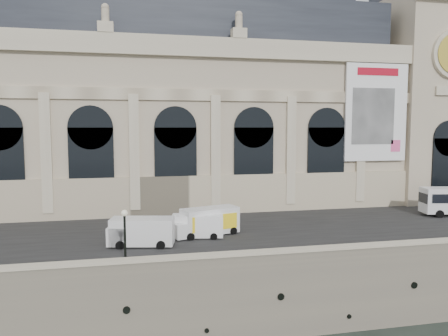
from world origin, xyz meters
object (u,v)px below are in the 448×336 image
Objects in this scene: box_truck at (206,222)px; van_c at (138,232)px; lamp_left at (125,241)px; van_b at (194,226)px.

van_c is at bearing -158.77° from box_truck.
box_truck is at bearing 50.26° from lamp_left.
lamp_left is (-6.64, -8.94, 1.19)m from van_b.
van_b is 11.20m from lamp_left.
lamp_left reaches higher than box_truck.
lamp_left reaches higher than van_c.
van_c is (-5.52, -1.98, 0.17)m from van_b.
van_c is 0.86× the size of box_truck.
box_truck is at bearing 26.93° from van_b.
van_c is 1.32× the size of lamp_left.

